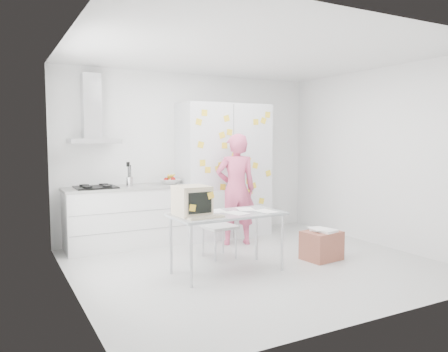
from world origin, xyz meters
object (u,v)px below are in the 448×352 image
person (236,189)px  desk (206,207)px  cardboard_box (322,245)px  chair (217,220)px

person → desk: (-1.08, -1.17, -0.03)m
person → cardboard_box: 1.58m
desk → cardboard_box: 1.79m
desk → chair: desk is taller
cardboard_box → person: bearing=114.5°
desk → cardboard_box: size_ratio=2.64×
desk → chair: (0.49, 0.67, -0.32)m
desk → cardboard_box: (1.67, -0.14, -0.62)m
person → chair: (-0.59, -0.50, -0.35)m
chair → cardboard_box: size_ratio=1.71×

